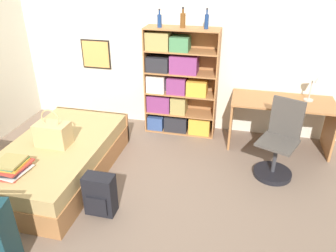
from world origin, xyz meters
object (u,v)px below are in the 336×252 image
(handbag, at_px, (53,134))
(bottle_brown, at_px, (183,20))
(desk_chair, at_px, (277,152))
(backpack, at_px, (100,195))
(bottle_green, at_px, (159,20))
(desk, at_px, (281,114))
(bottle_clear, at_px, (207,21))
(bookcase, at_px, (176,86))
(desk_lamp, at_px, (314,83))
(book_stack_on_bed, at_px, (12,166))
(bed, at_px, (60,158))

(handbag, xyz_separation_m, bottle_brown, (1.24, 1.54, 1.10))
(desk_chair, xyz_separation_m, backpack, (-1.85, -1.17, -0.09))
(bottle_green, xyz_separation_m, desk, (1.76, -0.09, -1.18))
(desk, height_order, desk_chair, desk_chair)
(bottle_green, relative_size, bottle_brown, 0.90)
(bottle_clear, distance_m, desk_chair, 1.94)
(bookcase, height_order, backpack, bookcase)
(desk, xyz_separation_m, desk_lamp, (0.36, 0.08, 0.46))
(book_stack_on_bed, relative_size, desk, 0.28)
(bed, relative_size, bookcase, 1.25)
(bottle_brown, bearing_deg, desk_chair, -32.30)
(desk_chair, bearing_deg, bed, -166.61)
(bed, bearing_deg, desk_lamp, 25.20)
(handbag, distance_m, bottle_brown, 2.27)
(desk_lamp, bearing_deg, desk, -167.05)
(handbag, bearing_deg, desk_chair, 14.25)
(desk_chair, relative_size, backpack, 2.11)
(desk, xyz_separation_m, backpack, (-1.91, -1.89, -0.28))
(handbag, distance_m, backpack, 1.00)
(desk, distance_m, desk_lamp, 0.59)
(bed, bearing_deg, bottle_brown, 50.47)
(bottle_brown, bearing_deg, bottle_green, -170.14)
(bottle_brown, distance_m, backpack, 2.56)
(bookcase, distance_m, desk_chair, 1.75)
(book_stack_on_bed, distance_m, bottle_brown, 2.81)
(desk_lamp, height_order, desk_chair, desk_lamp)
(book_stack_on_bed, height_order, bottle_clear, bottle_clear)
(bookcase, height_order, desk_lamp, bookcase)
(bottle_clear, xyz_separation_m, desk_lamp, (1.49, -0.06, -0.72))
(bottle_brown, distance_m, desk, 1.88)
(bookcase, relative_size, bottle_brown, 5.86)
(bottle_green, distance_m, bottle_clear, 0.64)
(bottle_brown, xyz_separation_m, bottle_clear, (0.32, -0.00, -0.00))
(desk, relative_size, backpack, 2.98)
(handbag, xyz_separation_m, bookcase, (1.16, 1.53, 0.14))
(bed, bearing_deg, backpack, -34.93)
(bottle_brown, relative_size, desk_lamp, 0.69)
(bookcase, distance_m, bottle_brown, 0.96)
(bookcase, xyz_separation_m, desk_chair, (1.47, -0.86, -0.42))
(book_stack_on_bed, height_order, bookcase, bookcase)
(desk_lamp, xyz_separation_m, backpack, (-2.27, -1.98, -0.74))
(backpack, bearing_deg, handbag, 147.34)
(desk_lamp, bearing_deg, backpack, -138.97)
(backpack, bearing_deg, bookcase, 79.47)
(bed, height_order, desk_chair, desk_chair)
(handbag, height_order, bottle_green, bottle_green)
(bottle_clear, bearing_deg, backpack, -111.04)
(bed, distance_m, bottle_green, 2.26)
(bottle_brown, xyz_separation_m, backpack, (-0.46, -2.04, -1.47))
(bookcase, bearing_deg, bottle_clear, 1.31)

